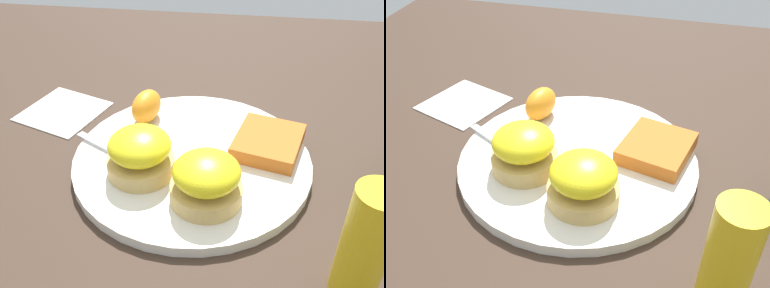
# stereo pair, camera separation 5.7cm
# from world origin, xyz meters

# --- Properties ---
(ground_plane) EXTENTS (1.10, 1.10, 0.00)m
(ground_plane) POSITION_xyz_m (0.00, 0.00, 0.00)
(ground_plane) COLOR #38281E
(plate) EXTENTS (0.31, 0.31, 0.01)m
(plate) POSITION_xyz_m (0.00, 0.00, 0.01)
(plate) COLOR silver
(plate) RESTS_ON ground_plane
(sandwich_benedict_left) EXTENTS (0.08, 0.08, 0.06)m
(sandwich_benedict_left) POSITION_xyz_m (-0.04, 0.06, 0.04)
(sandwich_benedict_left) COLOR tan
(sandwich_benedict_left) RESTS_ON plate
(sandwich_benedict_right) EXTENTS (0.08, 0.08, 0.06)m
(sandwich_benedict_right) POSITION_xyz_m (-0.08, -0.03, 0.04)
(sandwich_benedict_right) COLOR tan
(sandwich_benedict_right) RESTS_ON plate
(hashbrown_patty) EXTENTS (0.11, 0.10, 0.02)m
(hashbrown_patty) POSITION_xyz_m (0.03, -0.10, 0.02)
(hashbrown_patty) COLOR #B96022
(hashbrown_patty) RESTS_ON plate
(orange_wedge) EXTENTS (0.07, 0.05, 0.04)m
(orange_wedge) POSITION_xyz_m (0.08, 0.08, 0.04)
(orange_wedge) COLOR orange
(orange_wedge) RESTS_ON plate
(fork) EXTENTS (0.13, 0.22, 0.00)m
(fork) POSITION_xyz_m (-0.04, 0.04, 0.02)
(fork) COLOR silver
(fork) RESTS_ON plate
(napkin) EXTENTS (0.14, 0.14, 0.00)m
(napkin) POSITION_xyz_m (0.10, 0.21, 0.00)
(napkin) COLOR white
(napkin) RESTS_ON ground_plane
(condiment_bottle) EXTENTS (0.04, 0.04, 0.13)m
(condiment_bottle) POSITION_xyz_m (-0.17, -0.18, 0.06)
(condiment_bottle) COLOR gold
(condiment_bottle) RESTS_ON ground_plane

